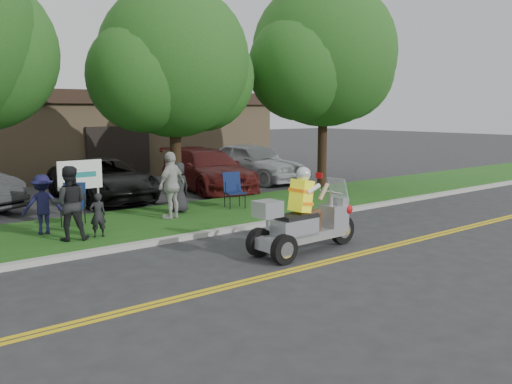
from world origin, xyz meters
TOP-DOWN VIEW (x-y plane):
  - ground at (0.00, 0.00)m, footprint 120.00×120.00m
  - centerline_near at (0.00, -0.58)m, footprint 60.00×0.10m
  - centerline_far at (0.00, -0.42)m, footprint 60.00×0.10m
  - curb at (0.00, 3.05)m, footprint 60.00×0.25m
  - grass_verge at (0.00, 5.20)m, footprint 60.00×4.00m
  - commercial_building at (2.00, 18.98)m, footprint 18.00×8.20m
  - tree_mid at (0.55, 7.23)m, footprint 5.88×4.80m
  - tree_right at (7.06, 7.03)m, footprint 6.86×5.60m
  - business_sign at (-2.90, 6.60)m, footprint 1.25×0.06m
  - trike_scooter at (-0.28, 0.35)m, footprint 2.92×0.98m
  - lawn_chair_a at (-3.33, 5.99)m, footprint 0.81×0.82m
  - lawn_chair_b at (1.51, 5.45)m, footprint 0.71×0.72m
  - spectator_adult_mid at (-4.04, 4.30)m, footprint 1.03×0.92m
  - spectator_adult_right at (-0.86, 5.11)m, footprint 1.19×0.88m
  - spectator_chair_a at (-4.32, 5.37)m, footprint 1.03×0.70m
  - spectator_chair_b at (-0.31, 5.69)m, footprint 0.79×0.56m
  - child_left at (-3.40, 4.20)m, footprint 0.42×0.30m
  - parked_car_mid at (-0.91, 9.84)m, footprint 2.42×5.24m
  - parked_car_right at (3.32, 9.65)m, footprint 2.99×5.76m
  - parked_car_far_right at (6.18, 10.45)m, footprint 2.60×5.29m

SIDE VIEW (x-z plane):
  - ground at x=0.00m, z-range 0.00..0.00m
  - centerline_near at x=0.00m, z-range 0.00..0.01m
  - centerline_far at x=0.00m, z-range 0.00..0.01m
  - grass_verge at x=0.00m, z-range 0.01..0.11m
  - curb at x=0.00m, z-range 0.00..0.12m
  - child_left at x=-3.40m, z-range 0.10..1.17m
  - trike_scooter at x=-0.28m, z-range -0.29..1.63m
  - lawn_chair_b at x=1.51m, z-range 0.17..1.27m
  - lawn_chair_a at x=-3.33m, z-range 0.17..1.28m
  - parked_car_mid at x=-0.91m, z-range 0.00..1.46m
  - parked_car_right at x=3.32m, z-range 0.00..1.59m
  - spectator_chair_a at x=-4.32m, z-range 0.10..1.58m
  - spectator_chair_b at x=-0.31m, z-range 0.10..1.63m
  - parked_car_far_right at x=6.18m, z-range 0.00..1.73m
  - spectator_adult_mid at x=-4.04m, z-range 0.10..1.85m
  - spectator_adult_right at x=-0.86m, z-range 0.10..1.98m
  - business_sign at x=-2.90m, z-range 0.38..2.13m
  - commercial_building at x=2.00m, z-range 0.01..4.01m
  - tree_mid at x=0.55m, z-range 0.91..7.96m
  - tree_right at x=7.06m, z-range 0.99..9.06m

